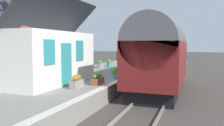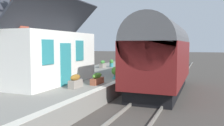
# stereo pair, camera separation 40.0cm
# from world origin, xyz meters

# --- Properties ---
(ground_plane) EXTENTS (160.00, 160.00, 0.00)m
(ground_plane) POSITION_xyz_m (0.00, 0.00, 0.00)
(ground_plane) COLOR #423D38
(platform) EXTENTS (32.00, 5.74, 0.80)m
(platform) POSITION_xyz_m (0.00, 3.87, 0.40)
(platform) COLOR gray
(platform) RESTS_ON ground
(platform_edge_coping) EXTENTS (32.00, 0.36, 0.02)m
(platform_edge_coping) POSITION_xyz_m (0.00, 1.18, 0.81)
(platform_edge_coping) COLOR beige
(platform_edge_coping) RESTS_ON platform
(rail_near) EXTENTS (52.00, 0.08, 0.14)m
(rail_near) POSITION_xyz_m (0.00, -1.62, 0.07)
(rail_near) COLOR gray
(rail_near) RESTS_ON ground
(rail_far) EXTENTS (52.00, 0.08, 0.14)m
(rail_far) POSITION_xyz_m (0.00, -0.18, 0.07)
(rail_far) COLOR gray
(rail_far) RESTS_ON ground
(train) EXTENTS (8.25, 2.73, 4.32)m
(train) POSITION_xyz_m (2.07, -0.90, 2.21)
(train) COLOR black
(train) RESTS_ON ground
(station_building) EXTENTS (6.26, 3.61, 5.34)m
(station_building) POSITION_xyz_m (-1.57, 4.79, 2.31)
(station_building) COLOR white
(station_building) RESTS_ON platform
(bench_near_building) EXTENTS (1.41, 0.46, 0.88)m
(bench_near_building) POSITION_xyz_m (7.65, 2.77, 1.28)
(bench_near_building) COLOR #26727F
(bench_near_building) RESTS_ON platform
(planter_corner_building) EXTENTS (1.05, 0.32, 0.58)m
(planter_corner_building) POSITION_xyz_m (-1.03, 1.81, 1.08)
(planter_corner_building) COLOR #9E5138
(planter_corner_building) RESTS_ON platform
(planter_by_door) EXTENTS (0.37, 0.37, 0.69)m
(planter_by_door) POSITION_xyz_m (7.82, 4.54, 1.15)
(planter_by_door) COLOR teal
(planter_by_door) RESTS_ON platform
(planter_edge_far) EXTENTS (0.83, 0.32, 0.64)m
(planter_edge_far) POSITION_xyz_m (-2.38, 2.30, 1.11)
(planter_edge_far) COLOR gray
(planter_edge_far) RESTS_ON platform
(planter_edge_near) EXTENTS (0.82, 0.32, 0.64)m
(planter_edge_near) POSITION_xyz_m (6.86, 4.98, 1.11)
(planter_edge_near) COLOR gray
(planter_edge_near) RESTS_ON platform
(planter_under_sign) EXTENTS (0.43, 0.43, 0.72)m
(planter_under_sign) POSITION_xyz_m (0.94, 1.57, 1.18)
(planter_under_sign) COLOR teal
(planter_under_sign) RESTS_ON platform
(lamp_post_platform) EXTENTS (0.32, 0.50, 3.52)m
(lamp_post_platform) POSITION_xyz_m (6.20, 1.55, 3.27)
(lamp_post_platform) COLOR black
(lamp_post_platform) RESTS_ON platform
(station_sign_board) EXTENTS (0.96, 0.06, 1.57)m
(station_sign_board) POSITION_xyz_m (2.03, 1.64, 1.99)
(station_sign_board) COLOR black
(station_sign_board) RESTS_ON platform
(tree_far_left) EXTENTS (4.67, 5.11, 7.53)m
(tree_far_left) POSITION_xyz_m (5.17, 11.77, 4.65)
(tree_far_left) COLOR #4C3828
(tree_far_left) RESTS_ON ground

